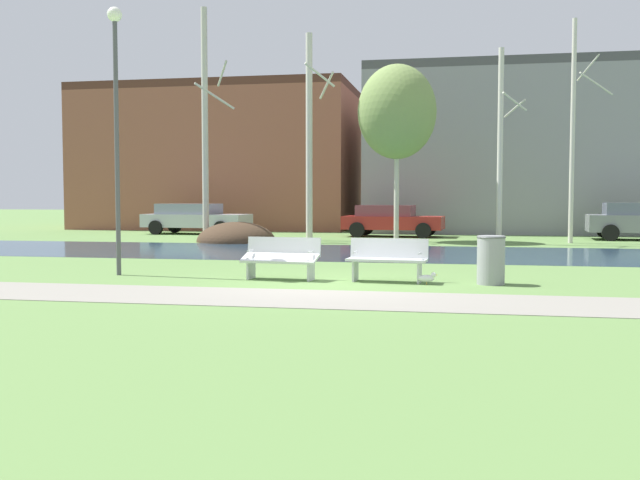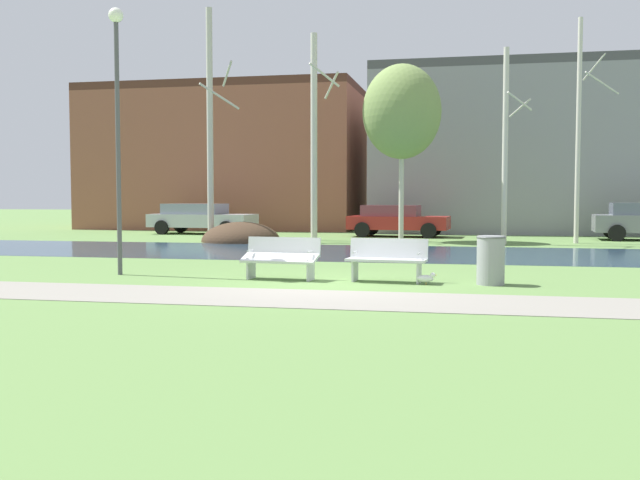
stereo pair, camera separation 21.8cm
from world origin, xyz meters
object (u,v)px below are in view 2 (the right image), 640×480
(streetlamp, at_px, (117,100))
(parked_sedan_second_red, at_px, (397,220))
(seagull, at_px, (426,278))
(bench_left, at_px, (281,257))
(parked_van_nearest_silver, at_px, (201,218))
(bench_right, at_px, (387,259))
(trash_bin, at_px, (491,259))

(streetlamp, height_order, parked_sedan_second_red, streetlamp)
(seagull, bearing_deg, bench_left, 174.06)
(parked_van_nearest_silver, bearing_deg, parked_sedan_second_red, -2.61)
(bench_left, xyz_separation_m, streetlamp, (-3.70, 0.14, 3.35))
(seagull, height_order, parked_van_nearest_silver, parked_van_nearest_silver)
(parked_sedan_second_red, bearing_deg, streetlamp, -105.44)
(bench_left, relative_size, seagull, 4.18)
(bench_right, bearing_deg, trash_bin, -1.12)
(trash_bin, relative_size, streetlamp, 0.17)
(bench_left, height_order, streetlamp, streetlamp)
(parked_van_nearest_silver, bearing_deg, bench_right, -58.02)
(bench_right, distance_m, trash_bin, 2.04)
(seagull, bearing_deg, parked_sedan_second_red, 97.74)
(bench_right, relative_size, parked_van_nearest_silver, 0.34)
(trash_bin, relative_size, parked_van_nearest_silver, 0.20)
(seagull, relative_size, parked_van_nearest_silver, 0.08)
(bench_left, height_order, seagull, bench_left)
(trash_bin, bearing_deg, bench_left, 179.46)
(parked_sedan_second_red, bearing_deg, bench_right, -84.92)
(trash_bin, bearing_deg, seagull, -167.39)
(bench_left, bearing_deg, seagull, -5.94)
(trash_bin, bearing_deg, bench_right, 178.88)
(bench_left, xyz_separation_m, parked_sedan_second_red, (0.76, 16.28, 0.25))
(bench_left, relative_size, parked_sedan_second_red, 0.38)
(trash_bin, xyz_separation_m, parked_sedan_second_red, (-3.48, 16.32, 0.23))
(seagull, xyz_separation_m, streetlamp, (-6.72, 0.45, 3.69))
(bench_left, relative_size, streetlamp, 0.28)
(bench_left, relative_size, trash_bin, 1.72)
(trash_bin, bearing_deg, parked_sedan_second_red, 102.04)
(streetlamp, bearing_deg, parked_sedan_second_red, 74.56)
(parked_van_nearest_silver, bearing_deg, trash_bin, -53.33)
(bench_left, xyz_separation_m, parked_van_nearest_silver, (-8.21, 16.69, 0.27))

